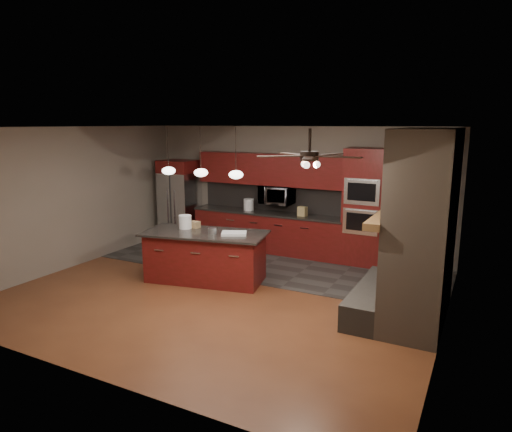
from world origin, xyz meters
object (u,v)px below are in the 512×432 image
Objects in this scene: refrigerator at (180,201)px; white_bucket at (185,222)px; paint_can at (212,231)px; counter_bucket at (249,205)px; paint_tray at (234,233)px; cardboard_box at (194,225)px; kitchen_island at (205,256)px; counter_box at (302,211)px; microwave at (277,195)px; oven_tower at (365,207)px.

white_bucket is at bearing -51.27° from refrigerator.
white_bucket is at bearing 170.76° from paint_can.
refrigerator is at bearing -177.54° from counter_bucket.
cardboard_box reaches higher than paint_tray.
kitchen_island is at bearing 171.72° from paint_can.
refrigerator is 3.32m from paint_can.
white_bucket is 1.25× the size of counter_box.
counter_bucket is (0.03, 2.12, 0.05)m from cardboard_box.
counter_bucket is (1.89, 0.08, 0.04)m from refrigerator.
microwave is 3.62× the size of counter_box.
microwave reaches higher than counter_box.
cardboard_box is (-0.94, 0.13, 0.04)m from paint_tray.
cardboard_box is 2.48m from counter_box.
oven_tower is 9.01× the size of counter_bucket.
refrigerator is at bearing -179.07° from oven_tower.
refrigerator is 4.55× the size of paint_tray.
microwave is 2.44m from paint_can.
refrigerator reaches higher than cardboard_box.
microwave is at bearing 4.15° from counter_bucket.
paint_tray is at bearing -128.17° from oven_tower.
refrigerator is 10.29× the size of cardboard_box.
microwave reaches higher than paint_tray.
kitchen_island is at bearing 162.70° from paint_tray.
kitchen_island is at bearing -9.60° from white_bucket.
microwave is at bearing 69.20° from paint_tray.
kitchen_island is at bearing -81.70° from counter_bucket.
paint_can is 0.77× the size of counter_box.
paint_can is at bearing -9.24° from white_bucket.
white_bucket is 0.19m from cardboard_box.
paint_can is 0.59× the size of counter_bucket.
counter_box is (1.37, 2.07, 0.02)m from cardboard_box.
counter_box is (-1.32, -0.04, -0.19)m from oven_tower.
paint_tray is 2.16× the size of counter_box.
cardboard_box is at bearing -108.37° from microwave.
microwave is 2.33m from paint_tray.
kitchen_island is 0.74m from paint_tray.
cardboard_box is at bearing -116.12° from counter_box.
paint_tray is 0.95m from cardboard_box.
counter_box is (1.00, 2.28, 0.54)m from kitchen_island.
counter_bucket is (-0.69, -0.05, -0.27)m from microwave.
paint_tray is (0.22, -2.30, -0.36)m from microwave.
cardboard_box is (0.12, 0.13, -0.07)m from white_bucket.
kitchen_island is 5.49× the size of paint_tray.
counter_box is (3.23, 0.03, 0.01)m from refrigerator.
counter_bucket is at bearing -174.72° from counter_box.
white_bucket is (-0.49, 0.08, 0.58)m from kitchen_island.
white_bucket is at bearing -127.78° from cardboard_box.
oven_tower is 1.34m from counter_box.
cardboard_box is (1.86, -2.04, -0.01)m from refrigerator.
microwave reaches higher than counter_bucket.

